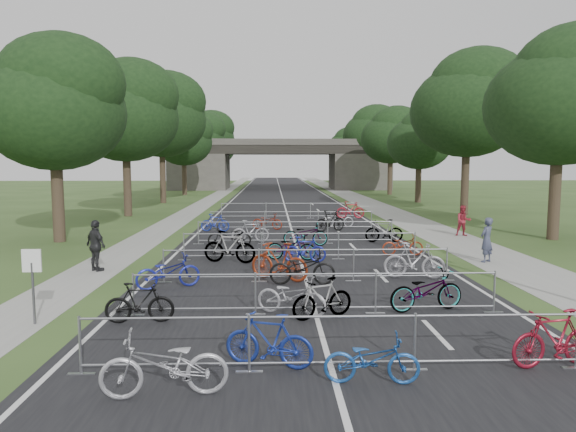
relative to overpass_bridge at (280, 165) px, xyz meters
name	(u,v)px	position (x,y,z in m)	size (l,w,h in m)	color
ground	(332,372)	(0.00, -65.00, -3.53)	(200.00, 200.00, 0.00)	#334C20
road	(282,196)	(0.00, -15.00, -3.53)	(11.00, 140.00, 0.01)	black
sidewalk_right	(351,196)	(8.00, -15.00, -3.53)	(3.00, 140.00, 0.01)	gray
sidewalk_left	(217,196)	(-7.50, -15.00, -3.53)	(2.00, 140.00, 0.01)	gray
lane_markings	(282,196)	(0.00, -15.00, -3.53)	(0.12, 140.00, 0.00)	silver
overpass_bridge	(280,165)	(0.00, 0.00, 0.00)	(31.00, 8.00, 7.05)	#47433F
park_sign	(32,272)	(-6.80, -62.00, -2.27)	(0.45, 0.06, 1.83)	#4C4C51
tree_left_0	(55,107)	(-11.39, -49.07, 2.96)	(6.72, 6.72, 10.25)	#33261C
tree_right_0	(563,99)	(13.11, -49.07, 3.39)	(7.17, 7.17, 10.93)	#33261C
tree_left_1	(126,113)	(-11.39, -37.07, 3.77)	(7.56, 7.56, 11.53)	#33261C
tree_right_1	(470,106)	(13.11, -37.07, 4.37)	(8.18, 8.18, 12.47)	#33261C
tree_left_2	(162,117)	(-11.39, -25.07, 4.58)	(8.40, 8.40, 12.81)	#33261C
tree_right_2	(421,140)	(13.11, -25.07, 2.41)	(6.16, 6.16, 9.39)	#33261C
tree_left_3	(184,140)	(-11.39, -13.07, 2.96)	(6.72, 6.72, 10.25)	#33261C
tree_right_3	(392,136)	(13.11, -13.07, 3.39)	(7.17, 7.17, 10.93)	#33261C
tree_left_4	(199,138)	(-11.39, -1.07, 3.77)	(7.56, 7.56, 11.53)	#33261C
tree_right_4	(372,134)	(13.11, -1.07, 4.37)	(8.18, 8.18, 12.47)	#33261C
tree_left_5	(209,136)	(-11.39, 10.93, 4.58)	(8.40, 8.40, 12.81)	#33261C
tree_right_5	(358,150)	(13.11, 10.93, 2.41)	(6.16, 6.16, 9.39)	#33261C
tree_left_6	(217,148)	(-11.39, 22.93, 2.96)	(6.72, 6.72, 10.25)	#33261C
tree_right_6	(347,146)	(13.11, 22.93, 3.39)	(7.17, 7.17, 10.93)	#33261C
barrier_row_0	(332,343)	(0.00, -65.00, -2.99)	(9.70, 0.08, 1.10)	#999BA1
barrier_row_1	(316,293)	(0.00, -61.40, -2.99)	(9.70, 0.08, 1.10)	#999BA1
barrier_row_2	(306,265)	(0.00, -57.80, -2.99)	(9.70, 0.08, 1.10)	#999BA1
barrier_row_3	(300,246)	(0.00, -54.00, -2.99)	(9.70, 0.08, 1.10)	#999BA1
barrier_row_4	(296,232)	(0.00, -50.00, -2.99)	(9.70, 0.08, 1.10)	#999BA1
barrier_row_5	(292,221)	(0.00, -45.00, -2.99)	(9.70, 0.08, 1.10)	#999BA1
barrier_row_6	(288,211)	(0.00, -39.00, -2.99)	(9.70, 0.08, 1.10)	#999BA1
bike_0	(164,366)	(-2.88, -65.98, -2.98)	(0.73, 2.09, 1.10)	#A5A5AD
bike_1	(269,341)	(-1.17, -64.77, -3.01)	(0.49, 1.74, 1.05)	navy
bike_2	(372,360)	(0.63, -65.55, -3.09)	(0.58, 1.67, 0.88)	#1B4C98
bike_3	(555,339)	(4.22, -64.92, -2.98)	(0.52, 1.84, 1.11)	maroon
bike_4	(140,303)	(-4.30, -61.99, -3.04)	(0.47, 1.65, 0.99)	black
bike_5	(292,296)	(-0.62, -61.44, -3.05)	(0.64, 1.85, 0.97)	#9F9EA6
bike_6	(322,299)	(0.13, -61.76, -3.03)	(0.48, 1.68, 1.01)	#999BA1
bike_7	(426,291)	(2.89, -61.19, -2.99)	(0.72, 2.06, 1.08)	#999BA1
bike_8	(168,272)	(-4.30, -58.58, -3.01)	(0.69, 1.98, 1.04)	navy
bike_9	(279,261)	(-0.88, -57.60, -2.90)	(0.59, 2.10, 1.26)	maroon
bike_10	(302,268)	(-0.16, -58.23, -2.99)	(0.72, 2.08, 1.09)	black
bike_11	(414,261)	(3.62, -57.49, -2.93)	(0.57, 2.02, 1.21)	#9D9CA3
bike_12	(230,247)	(-2.75, -54.62, -2.91)	(0.59, 2.07, 1.25)	#999BA1
bike_13	(291,247)	(-0.36, -54.09, -3.02)	(0.68, 1.96, 1.03)	#999BA1
bike_14	(305,250)	(0.14, -54.59, -3.04)	(0.47, 1.66, 1.00)	navy
bike_15	(403,245)	(4.30, -53.28, -3.08)	(0.60, 1.72, 0.90)	maroon
bike_16	(229,236)	(-3.05, -51.02, -3.02)	(0.68, 1.96, 1.03)	black
bike_17	(250,231)	(-2.16, -49.58, -2.99)	(0.51, 1.80, 1.08)	#97969D
bike_18	(305,234)	(0.43, -50.64, -2.99)	(0.72, 2.05, 1.08)	#999BA1
bike_19	(384,231)	(4.30, -49.72, -2.98)	(0.52, 1.84, 1.11)	#999BA1
bike_20	(215,223)	(-4.30, -45.62, -3.04)	(0.47, 1.65, 0.99)	#1C2F9E
bike_21	(267,222)	(-1.39, -44.81, -3.06)	(0.62, 1.79, 0.94)	maroon
bike_22	(330,221)	(2.11, -45.95, -2.93)	(0.57, 2.02, 1.22)	black
bike_23	(339,220)	(2.84, -44.02, -3.06)	(0.63, 1.81, 0.95)	#999AA0
bike_27	(350,210)	(4.28, -39.10, -2.95)	(0.55, 1.95, 1.17)	maroon
pedestrian_a	(487,240)	(7.18, -54.77, -2.66)	(0.63, 0.42, 1.74)	#383D55
pedestrian_b	(463,221)	(8.91, -47.74, -2.73)	(0.78, 0.61, 1.61)	maroon
pedestrian_c	(96,246)	(-7.36, -55.98, -2.62)	(1.07, 0.45, 1.83)	black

